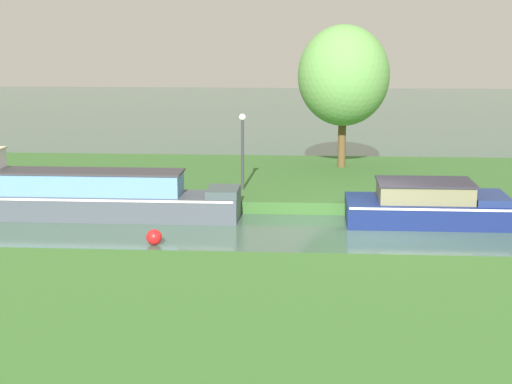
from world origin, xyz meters
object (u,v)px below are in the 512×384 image
(navy_narrowboat, at_px, (427,205))
(channel_buoy, at_px, (154,237))
(lamp_post, at_px, (243,142))
(slate_barge, at_px, (81,195))
(willow_tree_left, at_px, (344,76))

(navy_narrowboat, height_order, channel_buoy, navy_narrowboat)
(lamp_post, bearing_deg, slate_barge, -149.89)
(slate_barge, relative_size, lamp_post, 3.56)
(navy_narrowboat, relative_size, lamp_post, 1.85)
(slate_barge, bearing_deg, lamp_post, 30.11)
(channel_buoy, bearing_deg, willow_tree_left, 62.58)
(navy_narrowboat, height_order, willow_tree_left, willow_tree_left)
(lamp_post, bearing_deg, willow_tree_left, 52.26)
(slate_barge, bearing_deg, channel_buoy, -47.23)
(slate_barge, relative_size, channel_buoy, 21.35)
(lamp_post, bearing_deg, navy_narrowboat, -25.48)
(navy_narrowboat, distance_m, willow_tree_left, 8.73)
(slate_barge, xyz_separation_m, channel_buoy, (3.00, -3.24, -0.50))
(lamp_post, relative_size, channel_buoy, 5.99)
(lamp_post, bearing_deg, channel_buoy, -107.88)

